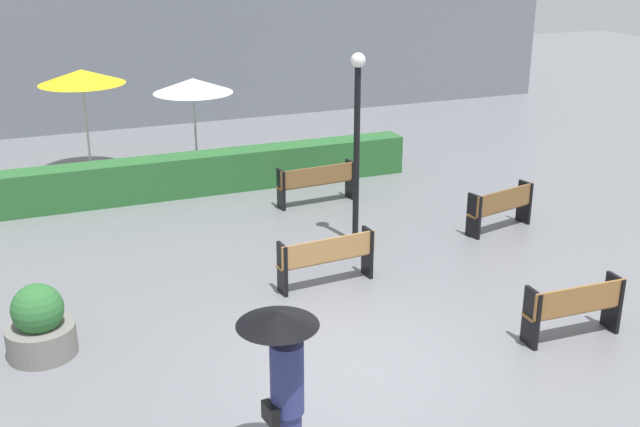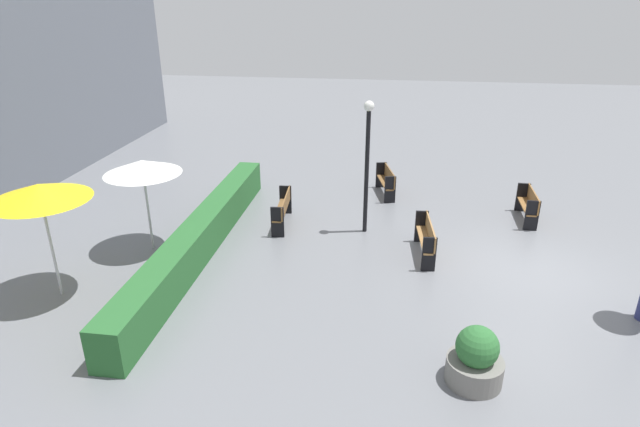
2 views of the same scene
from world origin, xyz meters
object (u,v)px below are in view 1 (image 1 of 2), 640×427
Objects in this scene: bench_back_row at (317,181)px; patio_umbrella_yellow at (82,77)px; planter_pot at (40,325)px; bench_near_right at (575,307)px; bench_far_right at (501,206)px; patio_umbrella_white at (193,86)px; lamp_post at (357,129)px; pedestrian_with_umbrella at (284,373)px; bench_mid_center at (327,257)px.

patio_umbrella_yellow reaches higher than bench_back_row.
bench_back_row is 7.76m from planter_pot.
bench_far_right is at bearing 69.77° from bench_near_right.
patio_umbrella_white is at bearing 107.98° from bench_near_right.
patio_umbrella_yellow is at bearing 123.44° from lamp_post.
bench_far_right is 8.02m from patio_umbrella_white.
patio_umbrella_yellow is at bearing 117.16° from bench_near_right.
bench_near_right is 5.31m from pedestrian_with_umbrella.
bench_far_right is at bearing -9.87° from lamp_post.
patio_umbrella_white is at bearing 108.68° from lamp_post.
patio_umbrella_white is (2.50, -1.07, -0.20)m from patio_umbrella_yellow.
pedestrian_with_umbrella reaches higher than bench_back_row.
bench_mid_center is 0.87× the size of pedestrian_with_umbrella.
patio_umbrella_yellow is 1.08× the size of patio_umbrella_white.
bench_near_right is 7.92m from planter_pot.
pedestrian_with_umbrella is 7.16m from lamp_post.
patio_umbrella_yellow is at bearing 79.42° from planter_pot.
bench_near_right is at bearing -72.84° from lamp_post.
pedestrian_with_umbrella is at bearing -113.71° from bench_back_row.
pedestrian_with_umbrella is at bearing -140.05° from bench_far_right.
patio_umbrella_yellow reaches higher than pedestrian_with_umbrella.
bench_near_right reaches higher than bench_mid_center.
bench_near_right reaches higher than bench_back_row.
patio_umbrella_yellow is (1.67, 8.93, 2.01)m from planter_pot.
patio_umbrella_yellow is (-5.85, 11.41, 1.95)m from bench_near_right.
pedestrian_with_umbrella reaches higher than bench_near_right.
pedestrian_with_umbrella reaches higher than bench_far_right.
patio_umbrella_white is (-0.59, 7.22, 1.73)m from bench_mid_center.
pedestrian_with_umbrella is 4.59m from planter_pot.
lamp_post reaches higher than bench_mid_center.
bench_back_row is 2.99m from lamp_post.
bench_back_row is 4.14m from bench_far_right.
planter_pot is at bearing -117.91° from patio_umbrella_white.
lamp_post is 1.52× the size of patio_umbrella_white.
patio_umbrella_white is (1.73, 11.66, 0.98)m from pedestrian_with_umbrella.
patio_umbrella_yellow is (-0.77, 12.73, 1.18)m from pedestrian_with_umbrella.
lamp_post reaches higher than bench_near_right.
bench_near_right is (2.76, -3.11, -0.01)m from bench_mid_center.
patio_umbrella_white is (-4.92, 6.09, 1.75)m from bench_far_right.
bench_near_right is at bearing -72.02° from patio_umbrella_white.
bench_near_right is at bearing -18.23° from planter_pot.
bench_far_right is at bearing -43.97° from patio_umbrella_yellow.
bench_mid_center is 0.67× the size of patio_umbrella_yellow.
patio_umbrella_white reaches higher than bench_mid_center.
pedestrian_with_umbrella is (-3.73, -8.50, 0.76)m from bench_back_row.
bench_back_row is 1.14× the size of bench_far_right.
bench_mid_center is 4.31m from bench_back_row.
pedestrian_with_umbrella is at bearing -98.43° from patio_umbrella_white.
pedestrian_with_umbrella is (-2.32, -4.43, 0.76)m from bench_mid_center.
bench_far_right is 9.26m from planter_pot.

